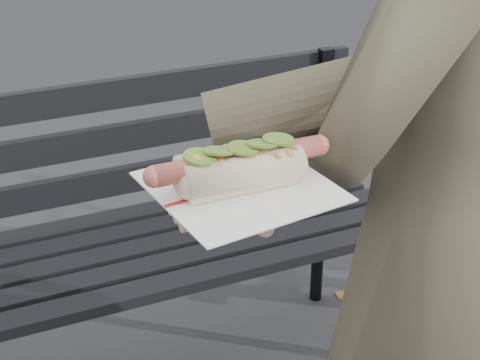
{
  "coord_description": "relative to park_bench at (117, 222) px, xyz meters",
  "views": [
    {
      "loc": [
        -0.37,
        -0.63,
        1.54
      ],
      "look_at": [
        -0.08,
        0.04,
        1.15
      ],
      "focal_mm": 55.0,
      "sensor_mm": 36.0,
      "label": 1
    }
  ],
  "objects": [
    {
      "name": "park_bench",
      "position": [
        0.0,
        0.0,
        0.0
      ],
      "size": [
        1.5,
        0.44,
        0.88
      ],
      "color": "black",
      "rests_on": "ground"
    },
    {
      "name": "person",
      "position": [
        0.34,
        -0.87,
        0.36
      ],
      "size": [
        0.76,
        0.64,
        1.77
      ],
      "primitive_type": "imported",
      "rotation": [
        0.0,
        0.0,
        3.53
      ],
      "color": "#4C4533",
      "rests_on": "ground"
    },
    {
      "name": "held_hotdog",
      "position": [
        0.13,
        -0.92,
        0.66
      ],
      "size": [
        0.63,
        0.32,
        0.2
      ],
      "color": "#4C4533"
    }
  ]
}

